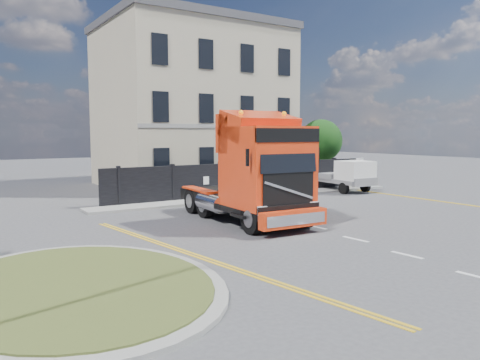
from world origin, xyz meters
TOP-DOWN VIEW (x-y plane):
  - ground at (0.00, 0.00)m, footprint 120.00×120.00m
  - traffic_island at (-7.00, -3.00)m, footprint 6.80×6.80m
  - hoarding_fence at (6.55, 9.00)m, footprint 18.80×0.25m
  - georgian_building at (6.00, 16.50)m, footprint 12.30×10.30m
  - tree at (14.38, 12.10)m, footprint 3.20×3.20m
  - pavement_far at (6.00, 8.10)m, footprint 20.00×1.60m
  - truck at (1.34, 1.43)m, footprint 3.16×7.68m
  - flatbed_pickup at (12.38, 7.07)m, footprint 2.21×4.96m

SIDE VIEW (x-z plane):
  - ground at x=0.00m, z-range 0.00..0.00m
  - pavement_far at x=6.00m, z-range 0.00..0.12m
  - traffic_island at x=-7.00m, z-range 0.00..0.16m
  - hoarding_fence at x=6.55m, z-range 0.00..2.00m
  - flatbed_pickup at x=12.38m, z-range 0.08..2.10m
  - truck at x=1.34m, z-range -0.24..4.29m
  - tree at x=14.38m, z-range 0.65..5.45m
  - georgian_building at x=6.00m, z-range -0.63..12.17m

